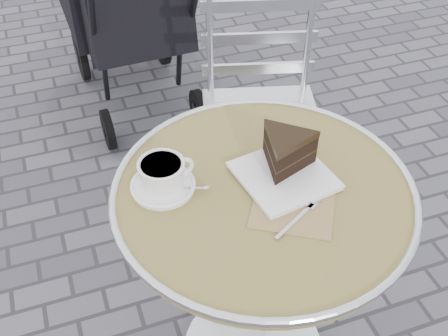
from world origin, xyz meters
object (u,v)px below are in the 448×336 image
object	(u,v)px
cappuccino_set	(163,177)
baby_stroller	(125,6)
cafe_table	(261,236)
cake_plate_set	(286,157)
bistro_chair	(260,85)

from	to	relation	value
cappuccino_set	baby_stroller	world-z (taller)	baby_stroller
cafe_table	cake_plate_set	distance (m)	0.23
cappuccino_set	cake_plate_set	xyz separation A→B (m)	(0.29, -0.05, 0.02)
cafe_table	bistro_chair	size ratio (longest dim) A/B	0.83
cafe_table	baby_stroller	size ratio (longest dim) A/B	0.70
cafe_table	cake_plate_set	xyz separation A→B (m)	(0.07, 0.04, 0.21)
cafe_table	cappuccino_set	bearing A→B (deg)	158.22
bistro_chair	cappuccino_set	bearing A→B (deg)	-114.97
baby_stroller	cappuccino_set	bearing A→B (deg)	-99.07
bistro_chair	baby_stroller	size ratio (longest dim) A/B	0.84
cafe_table	cake_plate_set	bearing A→B (deg)	29.58
cappuccino_set	baby_stroller	xyz separation A→B (m)	(0.19, 1.47, -0.29)
cappuccino_set	bistro_chair	world-z (taller)	bistro_chair
cake_plate_set	baby_stroller	size ratio (longest dim) A/B	0.32
cappuccino_set	bistro_chair	size ratio (longest dim) A/B	0.19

